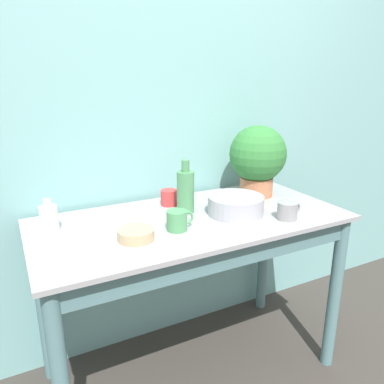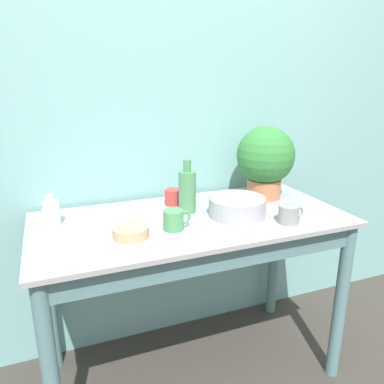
{
  "view_description": "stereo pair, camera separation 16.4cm",
  "coord_description": "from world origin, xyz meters",
  "px_view_note": "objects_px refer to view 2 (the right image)",
  "views": [
    {
      "loc": [
        -0.72,
        -1.06,
        1.44
      ],
      "look_at": [
        0.0,
        0.33,
        0.95
      ],
      "focal_mm": 35.0,
      "sensor_mm": 36.0,
      "label": 1
    },
    {
      "loc": [
        -0.57,
        -1.13,
        1.44
      ],
      "look_at": [
        0.0,
        0.33,
        0.95
      ],
      "focal_mm": 35.0,
      "sensor_mm": 36.0,
      "label": 2
    }
  ],
  "objects_px": {
    "bottle_short": "(51,213)",
    "mug_red": "(173,197)",
    "bottle_tall": "(187,190)",
    "potted_plant": "(265,159)",
    "bowl_small_tan": "(131,232)",
    "mug_grey": "(289,214)",
    "bowl_wash_large": "(237,207)",
    "mug_green": "(174,220)"
  },
  "relations": [
    {
      "from": "bottle_short",
      "to": "mug_red",
      "type": "bearing_deg",
      "value": 7.75
    },
    {
      "from": "bottle_tall",
      "to": "bottle_short",
      "type": "distance_m",
      "value": 0.6
    },
    {
      "from": "potted_plant",
      "to": "mug_red",
      "type": "distance_m",
      "value": 0.51
    },
    {
      "from": "bottle_short",
      "to": "bowl_small_tan",
      "type": "bearing_deg",
      "value": -39.75
    },
    {
      "from": "mug_red",
      "to": "mug_grey",
      "type": "bearing_deg",
      "value": -46.92
    },
    {
      "from": "bowl_wash_large",
      "to": "mug_green",
      "type": "relative_size",
      "value": 2.17
    },
    {
      "from": "potted_plant",
      "to": "bottle_short",
      "type": "bearing_deg",
      "value": -179.22
    },
    {
      "from": "potted_plant",
      "to": "mug_green",
      "type": "relative_size",
      "value": 3.13
    },
    {
      "from": "mug_grey",
      "to": "mug_red",
      "type": "relative_size",
      "value": 1.06
    },
    {
      "from": "mug_red",
      "to": "bowl_wash_large",
      "type": "bearing_deg",
      "value": -49.34
    },
    {
      "from": "bowl_wash_large",
      "to": "mug_grey",
      "type": "xyz_separation_m",
      "value": [
        0.17,
        -0.16,
        -0.0
      ]
    },
    {
      "from": "bowl_wash_large",
      "to": "bottle_tall",
      "type": "bearing_deg",
      "value": 146.12
    },
    {
      "from": "bottle_tall",
      "to": "bowl_small_tan",
      "type": "relative_size",
      "value": 1.73
    },
    {
      "from": "mug_red",
      "to": "bowl_small_tan",
      "type": "relative_size",
      "value": 0.78
    },
    {
      "from": "bottle_tall",
      "to": "bowl_small_tan",
      "type": "bearing_deg",
      "value": -148.44
    },
    {
      "from": "bottle_tall",
      "to": "bottle_short",
      "type": "bearing_deg",
      "value": 175.35
    },
    {
      "from": "bowl_wash_large",
      "to": "mug_grey",
      "type": "relative_size",
      "value": 2.14
    },
    {
      "from": "mug_grey",
      "to": "bowl_small_tan",
      "type": "bearing_deg",
      "value": 171.6
    },
    {
      "from": "bottle_short",
      "to": "mug_red",
      "type": "relative_size",
      "value": 1.23
    },
    {
      "from": "mug_red",
      "to": "mug_green",
      "type": "height_order",
      "value": "mug_green"
    },
    {
      "from": "bottle_short",
      "to": "mug_red",
      "type": "height_order",
      "value": "bottle_short"
    },
    {
      "from": "mug_red",
      "to": "mug_green",
      "type": "xyz_separation_m",
      "value": [
        -0.1,
        -0.3,
        0.0
      ]
    },
    {
      "from": "mug_green",
      "to": "bowl_small_tan",
      "type": "relative_size",
      "value": 0.82
    },
    {
      "from": "bowl_wash_large",
      "to": "bottle_short",
      "type": "relative_size",
      "value": 1.86
    },
    {
      "from": "potted_plant",
      "to": "mug_grey",
      "type": "height_order",
      "value": "potted_plant"
    },
    {
      "from": "potted_plant",
      "to": "bowl_small_tan",
      "type": "bearing_deg",
      "value": -161.6
    },
    {
      "from": "potted_plant",
      "to": "bottle_tall",
      "type": "distance_m",
      "value": 0.46
    },
    {
      "from": "bowl_wash_large",
      "to": "mug_red",
      "type": "bearing_deg",
      "value": 130.66
    },
    {
      "from": "mug_grey",
      "to": "bottle_tall",
      "type": "bearing_deg",
      "value": 141.37
    },
    {
      "from": "bottle_tall",
      "to": "mug_grey",
      "type": "relative_size",
      "value": 2.08
    },
    {
      "from": "bowl_wash_large",
      "to": "mug_red",
      "type": "distance_m",
      "value": 0.34
    },
    {
      "from": "bottle_tall",
      "to": "mug_grey",
      "type": "bearing_deg",
      "value": -38.63
    },
    {
      "from": "mug_grey",
      "to": "mug_green",
      "type": "height_order",
      "value": "mug_green"
    },
    {
      "from": "potted_plant",
      "to": "mug_grey",
      "type": "bearing_deg",
      "value": -104.11
    },
    {
      "from": "bowl_wash_large",
      "to": "mug_grey",
      "type": "bearing_deg",
      "value": -43.4
    },
    {
      "from": "potted_plant",
      "to": "mug_green",
      "type": "bearing_deg",
      "value": -157.35
    },
    {
      "from": "bowl_wash_large",
      "to": "potted_plant",
      "type": "bearing_deg",
      "value": 36.81
    },
    {
      "from": "potted_plant",
      "to": "mug_grey",
      "type": "xyz_separation_m",
      "value": [
        -0.09,
        -0.35,
        -0.17
      ]
    },
    {
      "from": "bottle_tall",
      "to": "mug_red",
      "type": "distance_m",
      "value": 0.14
    },
    {
      "from": "bottle_short",
      "to": "mug_green",
      "type": "xyz_separation_m",
      "value": [
        0.47,
        -0.22,
        -0.02
      ]
    },
    {
      "from": "bottle_tall",
      "to": "bowl_small_tan",
      "type": "height_order",
      "value": "bottle_tall"
    },
    {
      "from": "mug_red",
      "to": "mug_green",
      "type": "bearing_deg",
      "value": -107.96
    }
  ]
}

